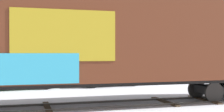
{
  "coord_description": "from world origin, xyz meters",
  "views": [
    {
      "loc": [
        -2.86,
        -12.37,
        2.25
      ],
      "look_at": [
        1.86,
        2.33,
        2.09
      ],
      "focal_mm": 48.43,
      "sensor_mm": 36.0,
      "label": 1
    }
  ],
  "objects": [
    {
      "name": "track",
      "position": [
        2.39,
        -0.05,
        0.04
      ],
      "size": [
        60.02,
        3.63,
        0.08
      ],
      "color": "#4C4742",
      "rests_on": "ground_plane"
    },
    {
      "name": "hillside",
      "position": [
        0.09,
        62.08,
        6.61
      ],
      "size": [
        119.85,
        36.05,
        17.65
      ],
      "color": "gray",
      "rests_on": "ground_plane"
    },
    {
      "name": "ground_plane",
      "position": [
        0.0,
        0.0,
        0.0
      ],
      "size": [
        260.0,
        260.0,
        0.0
      ],
      "primitive_type": "plane",
      "color": "silver"
    },
    {
      "name": "freight_car",
      "position": [
        0.71,
        -0.0,
        2.72
      ],
      "size": [
        17.32,
        3.53,
        4.74
      ],
      "color": "#5B2B19",
      "rests_on": "ground_plane"
    },
    {
      "name": "flagpole",
      "position": [
        6.46,
        13.38,
        5.91
      ],
      "size": [
        1.45,
        0.23,
        9.6
      ],
      "color": "silver",
      "rests_on": "ground_plane"
    },
    {
      "name": "parked_car_black",
      "position": [
        3.1,
        7.15,
        0.82
      ],
      "size": [
        4.38,
        2.18,
        1.65
      ],
      "color": "black",
      "rests_on": "ground_plane"
    },
    {
      "name": "parked_car_green",
      "position": [
        -2.8,
        7.09,
        0.84
      ],
      "size": [
        4.92,
        2.17,
        1.68
      ],
      "color": "#1E5933",
      "rests_on": "ground_plane"
    }
  ]
}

